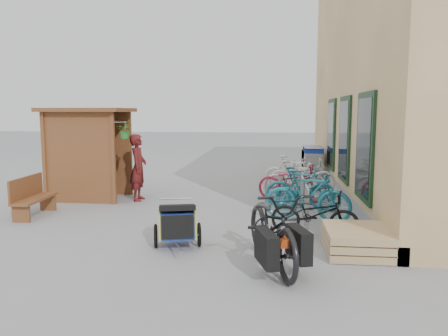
# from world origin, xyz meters

# --- Properties ---
(ground) EXTENTS (80.00, 80.00, 0.00)m
(ground) POSITION_xyz_m (0.00, 0.00, 0.00)
(ground) COLOR gray
(kiosk) EXTENTS (2.49, 1.65, 2.40)m
(kiosk) POSITION_xyz_m (-3.28, 2.47, 1.55)
(kiosk) COLOR brown
(kiosk) RESTS_ON ground
(bike_rack) EXTENTS (0.05, 5.35, 0.86)m
(bike_rack) POSITION_xyz_m (2.30, 2.40, 0.52)
(bike_rack) COLOR #A5A8AD
(bike_rack) RESTS_ON ground
(pallet_stack) EXTENTS (1.00, 1.20, 0.40)m
(pallet_stack) POSITION_xyz_m (3.00, -1.40, 0.21)
(pallet_stack) COLOR tan
(pallet_stack) RESTS_ON ground
(bench) EXTENTS (0.48, 1.42, 0.89)m
(bench) POSITION_xyz_m (-3.67, 0.44, 0.45)
(bench) COLOR brown
(bench) RESTS_ON ground
(shopping_carts) EXTENTS (0.64, 2.14, 1.14)m
(shopping_carts) POSITION_xyz_m (3.00, 6.89, 0.66)
(shopping_carts) COLOR silver
(shopping_carts) RESTS_ON ground
(child_trailer) EXTENTS (0.87, 1.38, 0.79)m
(child_trailer) POSITION_xyz_m (0.01, -1.37, 0.44)
(child_trailer) COLOR #1C319C
(child_trailer) RESTS_ON ground
(cargo_bike) EXTENTS (1.42, 2.40, 1.19)m
(cargo_bike) POSITION_xyz_m (1.63, -2.14, 0.59)
(cargo_bike) COLOR black
(cargo_bike) RESTS_ON ground
(person_kiosk) EXTENTS (0.44, 0.65, 1.73)m
(person_kiosk) POSITION_xyz_m (-1.84, 2.39, 0.87)
(person_kiosk) COLOR maroon
(person_kiosk) RESTS_ON ground
(bike_0) EXTENTS (1.73, 0.99, 0.86)m
(bike_0) POSITION_xyz_m (2.40, -0.50, 0.43)
(bike_0) COLOR black
(bike_0) RESTS_ON ground
(bike_1) EXTENTS (1.90, 0.95, 1.10)m
(bike_1) POSITION_xyz_m (2.36, 0.58, 0.55)
(bike_1) COLOR teal
(bike_1) RESTS_ON ground
(bike_2) EXTENTS (1.63, 0.80, 0.82)m
(bike_2) POSITION_xyz_m (2.45, 1.73, 0.41)
(bike_2) COLOR teal
(bike_2) RESTS_ON ground
(bike_3) EXTENTS (1.73, 0.70, 1.01)m
(bike_3) POSITION_xyz_m (2.29, 1.86, 0.50)
(bike_3) COLOR teal
(bike_3) RESTS_ON ground
(bike_4) EXTENTS (1.93, 1.12, 0.96)m
(bike_4) POSITION_xyz_m (2.15, 2.75, 0.48)
(bike_4) COLOR maroon
(bike_4) RESTS_ON ground
(bike_5) EXTENTS (1.71, 0.55, 1.02)m
(bike_5) POSITION_xyz_m (2.24, 3.05, 0.51)
(bike_5) COLOR silver
(bike_5) RESTS_ON ground
(bike_6) EXTENTS (1.90, 0.71, 0.99)m
(bike_6) POSITION_xyz_m (2.48, 3.99, 0.49)
(bike_6) COLOR #B7B8BC
(bike_6) RESTS_ON ground
(bike_7) EXTENTS (1.73, 0.84, 1.00)m
(bike_7) POSITION_xyz_m (2.21, 4.53, 0.50)
(bike_7) COLOR silver
(bike_7) RESTS_ON ground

